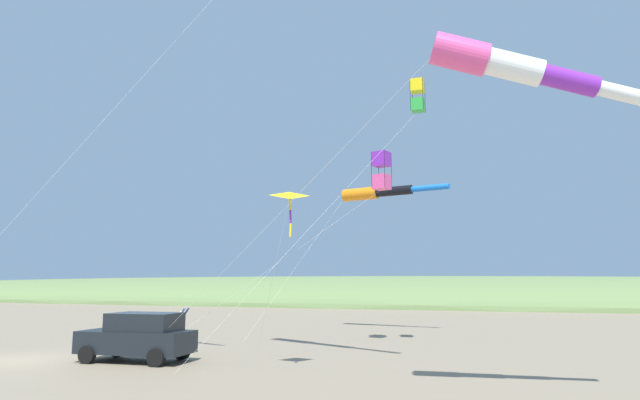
{
  "coord_description": "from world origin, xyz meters",
  "views": [
    {
      "loc": [
        -17.08,
        -18.15,
        3.09
      ],
      "look_at": [
        4.17,
        -11.07,
        6.4
      ],
      "focal_mm": 30.57,
      "sensor_mm": 36.0,
      "label": 1
    }
  ],
  "objects_px": {
    "parked_car": "(139,336)",
    "cooler_box": "(188,348)",
    "kite_box_magenta_far_left": "(417,96)",
    "kite_windsock_white_trailing": "(509,66)",
    "kite_delta_blue_topmost": "(289,196)",
    "kite_box_black_fish_shape": "(381,171)",
    "person_adult_flyer": "(181,324)",
    "kite_windsock_checkered_midright": "(378,193)"
  },
  "relations": [
    {
      "from": "person_adult_flyer",
      "to": "kite_windsock_white_trailing",
      "type": "distance_m",
      "value": 19.64
    },
    {
      "from": "kite_delta_blue_topmost",
      "to": "kite_windsock_checkered_midright",
      "type": "relative_size",
      "value": 0.63
    },
    {
      "from": "kite_windsock_white_trailing",
      "to": "kite_box_magenta_far_left",
      "type": "relative_size",
      "value": 1.41
    },
    {
      "from": "kite_windsock_white_trailing",
      "to": "kite_delta_blue_topmost",
      "type": "height_order",
      "value": "kite_windsock_white_trailing"
    },
    {
      "from": "parked_car",
      "to": "kite_windsock_checkered_midright",
      "type": "xyz_separation_m",
      "value": [
        15.34,
        -6.18,
        7.67
      ]
    },
    {
      "from": "parked_car",
      "to": "kite_box_magenta_far_left",
      "type": "xyz_separation_m",
      "value": [
        6.64,
        -10.02,
        10.76
      ]
    },
    {
      "from": "kite_windsock_checkered_midright",
      "to": "kite_box_black_fish_shape",
      "type": "xyz_separation_m",
      "value": [
        -7.58,
        -1.82,
        -0.17
      ]
    },
    {
      "from": "kite_delta_blue_topmost",
      "to": "kite_box_black_fish_shape",
      "type": "xyz_separation_m",
      "value": [
        8.62,
        -1.46,
        2.47
      ]
    },
    {
      "from": "cooler_box",
      "to": "kite_windsock_checkered_midright",
      "type": "xyz_separation_m",
      "value": [
        12.45,
        -5.79,
        8.41
      ]
    },
    {
      "from": "cooler_box",
      "to": "person_adult_flyer",
      "type": "xyz_separation_m",
      "value": [
        2.64,
        2.04,
        0.74
      ]
    },
    {
      "from": "person_adult_flyer",
      "to": "kite_box_black_fish_shape",
      "type": "relative_size",
      "value": 0.17
    },
    {
      "from": "person_adult_flyer",
      "to": "kite_box_magenta_far_left",
      "type": "xyz_separation_m",
      "value": [
        1.11,
        -11.67,
        10.76
      ]
    },
    {
      "from": "cooler_box",
      "to": "kite_box_magenta_far_left",
      "type": "xyz_separation_m",
      "value": [
        3.75,
        -9.63,
        11.5
      ]
    },
    {
      "from": "kite_windsock_checkered_midright",
      "to": "kite_box_magenta_far_left",
      "type": "bearing_deg",
      "value": -156.21
    },
    {
      "from": "cooler_box",
      "to": "kite_delta_blue_topmost",
      "type": "height_order",
      "value": "kite_delta_blue_topmost"
    },
    {
      "from": "parked_car",
      "to": "kite_box_magenta_far_left",
      "type": "relative_size",
      "value": 0.35
    },
    {
      "from": "kite_delta_blue_topmost",
      "to": "kite_box_black_fish_shape",
      "type": "relative_size",
      "value": 0.6
    },
    {
      "from": "person_adult_flyer",
      "to": "kite_delta_blue_topmost",
      "type": "distance_m",
      "value": 11.54
    },
    {
      "from": "cooler_box",
      "to": "kite_box_magenta_far_left",
      "type": "distance_m",
      "value": 15.46
    },
    {
      "from": "kite_box_black_fish_shape",
      "to": "kite_box_magenta_far_left",
      "type": "xyz_separation_m",
      "value": [
        -1.12,
        -2.02,
        3.26
      ]
    },
    {
      "from": "parked_car",
      "to": "cooler_box",
      "type": "height_order",
      "value": "parked_car"
    },
    {
      "from": "kite_windsock_white_trailing",
      "to": "parked_car",
      "type": "bearing_deg",
      "value": 74.8
    },
    {
      "from": "kite_delta_blue_topmost",
      "to": "kite_windsock_checkered_midright",
      "type": "distance_m",
      "value": 16.41
    },
    {
      "from": "kite_box_magenta_far_left",
      "to": "kite_delta_blue_topmost",
      "type": "bearing_deg",
      "value": 155.12
    },
    {
      "from": "kite_box_magenta_far_left",
      "to": "kite_windsock_checkered_midright",
      "type": "bearing_deg",
      "value": 23.79
    },
    {
      "from": "cooler_box",
      "to": "kite_delta_blue_topmost",
      "type": "bearing_deg",
      "value": -121.33
    },
    {
      "from": "person_adult_flyer",
      "to": "kite_windsock_white_trailing",
      "type": "height_order",
      "value": "kite_windsock_white_trailing"
    },
    {
      "from": "parked_car",
      "to": "kite_windsock_white_trailing",
      "type": "bearing_deg",
      "value": -105.2
    },
    {
      "from": "kite_delta_blue_topmost",
      "to": "kite_box_black_fish_shape",
      "type": "height_order",
      "value": "kite_box_black_fish_shape"
    },
    {
      "from": "person_adult_flyer",
      "to": "kite_windsock_checkered_midright",
      "type": "relative_size",
      "value": 0.18
    },
    {
      "from": "parked_car",
      "to": "cooler_box",
      "type": "relative_size",
      "value": 7.05
    },
    {
      "from": "cooler_box",
      "to": "kite_windsock_checkered_midright",
      "type": "relative_size",
      "value": 0.06
    },
    {
      "from": "kite_delta_blue_topmost",
      "to": "parked_car",
      "type": "bearing_deg",
      "value": 82.55
    },
    {
      "from": "person_adult_flyer",
      "to": "kite_windsock_checkered_midright",
      "type": "distance_m",
      "value": 14.71
    },
    {
      "from": "person_adult_flyer",
      "to": "kite_box_magenta_far_left",
      "type": "bearing_deg",
      "value": -84.58
    },
    {
      "from": "kite_windsock_white_trailing",
      "to": "cooler_box",
      "type": "bearing_deg",
      "value": 63.7
    },
    {
      "from": "cooler_box",
      "to": "kite_box_black_fish_shape",
      "type": "distance_m",
      "value": 12.23
    },
    {
      "from": "parked_car",
      "to": "kite_delta_blue_topmost",
      "type": "height_order",
      "value": "kite_delta_blue_topmost"
    },
    {
      "from": "person_adult_flyer",
      "to": "kite_windsock_checkered_midright",
      "type": "xyz_separation_m",
      "value": [
        9.81,
        -7.83,
        7.67
      ]
    },
    {
      "from": "parked_car",
      "to": "kite_box_black_fish_shape",
      "type": "distance_m",
      "value": 13.44
    },
    {
      "from": "kite_windsock_white_trailing",
      "to": "kite_box_magenta_far_left",
      "type": "bearing_deg",
      "value": 20.23
    },
    {
      "from": "cooler_box",
      "to": "kite_windsock_white_trailing",
      "type": "relative_size",
      "value": 0.04
    }
  ]
}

